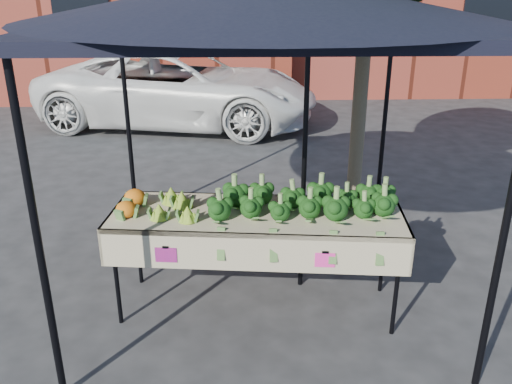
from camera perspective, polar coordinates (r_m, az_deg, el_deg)
name	(u,v)px	position (r m, az deg, el deg)	size (l,w,h in m)	color
ground	(264,305)	(4.80, 0.88, -12.01)	(90.00, 90.00, 0.00)	#252527
table	(257,261)	(4.56, 0.09, -7.37)	(2.47, 1.04, 0.90)	#BDAD89
canopy	(263,142)	(4.59, 0.80, 5.34)	(3.16, 3.16, 2.74)	black
broccoli_heap	(304,197)	(4.36, 5.21, -0.55)	(1.58, 0.55, 0.24)	black
romanesco_cluster	(175,201)	(4.38, -8.65, -1.01)	(0.41, 0.55, 0.18)	#98AC30
cauliflower_pair	(130,202)	(4.47, -13.32, -1.02)	(0.21, 0.41, 0.17)	orange
street_tree	(364,44)	(5.37, 11.52, 15.30)	(2.13, 2.13, 4.20)	#1E4C14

